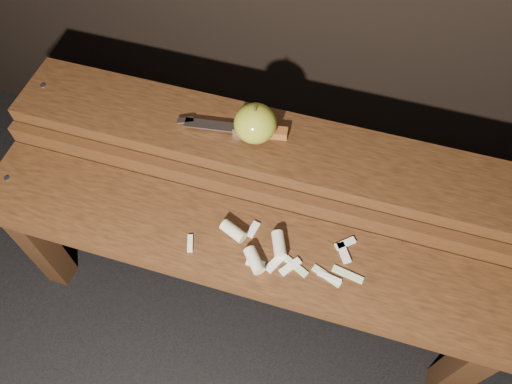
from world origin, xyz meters
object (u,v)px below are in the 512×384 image
(bench_front_tier, at_px, (240,260))
(bench_rear_tier, at_px, (269,164))
(apple, at_px, (255,123))
(knife, at_px, (250,130))

(bench_front_tier, relative_size, bench_rear_tier, 1.00)
(bench_rear_tier, relative_size, apple, 12.54)
(knife, bearing_deg, bench_rear_tier, -11.34)
(apple, bearing_deg, knife, 158.65)
(bench_front_tier, bearing_deg, knife, 101.49)
(bench_front_tier, height_order, knife, knife)
(bench_front_tier, xyz_separation_m, bench_rear_tier, (0.00, 0.23, 0.06))
(bench_rear_tier, height_order, apple, apple)
(bench_rear_tier, bearing_deg, knife, 168.66)
(bench_front_tier, bearing_deg, apple, 98.48)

